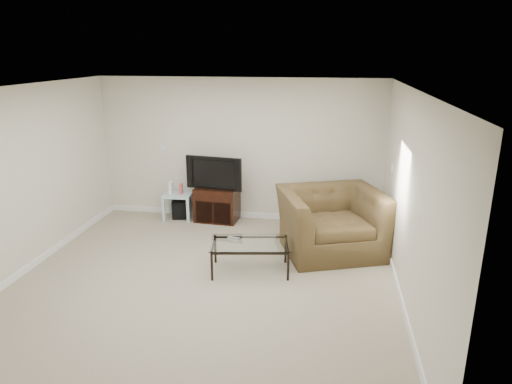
% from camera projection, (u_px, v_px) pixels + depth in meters
% --- Properties ---
extents(floor, '(5.00, 5.00, 0.00)m').
position_uv_depth(floor, '(204.00, 282.00, 6.03)').
color(floor, tan).
rests_on(floor, ground).
extents(ceiling, '(5.00, 5.00, 0.00)m').
position_uv_depth(ceiling, '(197.00, 89.00, 5.29)').
color(ceiling, white).
rests_on(ceiling, ground).
extents(wall_back, '(5.00, 0.02, 2.50)m').
position_uv_depth(wall_back, '(240.00, 150.00, 8.02)').
color(wall_back, silver).
rests_on(wall_back, ground).
extents(wall_left, '(0.02, 5.00, 2.50)m').
position_uv_depth(wall_left, '(18.00, 183.00, 6.04)').
color(wall_left, silver).
rests_on(wall_left, ground).
extents(wall_right, '(0.02, 5.00, 2.50)m').
position_uv_depth(wall_right, '(410.00, 201.00, 5.28)').
color(wall_right, silver).
rests_on(wall_right, ground).
extents(plate_back, '(0.12, 0.02, 0.12)m').
position_uv_depth(plate_back, '(163.00, 148.00, 8.22)').
color(plate_back, white).
rests_on(plate_back, wall_back).
extents(plate_right_switch, '(0.02, 0.09, 0.13)m').
position_uv_depth(plate_right_switch, '(392.00, 168.00, 6.79)').
color(plate_right_switch, white).
rests_on(plate_right_switch, wall_right).
extents(plate_right_outlet, '(0.02, 0.08, 0.12)m').
position_uv_depth(plate_right_outlet, '(389.00, 235.00, 6.79)').
color(plate_right_outlet, white).
rests_on(plate_right_outlet, wall_right).
extents(tv_stand, '(0.77, 0.56, 0.61)m').
position_uv_depth(tv_stand, '(217.00, 204.00, 8.14)').
color(tv_stand, black).
rests_on(tv_stand, floor).
extents(dvd_player, '(0.44, 0.33, 0.06)m').
position_uv_depth(dvd_player, '(216.00, 193.00, 8.04)').
color(dvd_player, black).
rests_on(dvd_player, tv_stand).
extents(television, '(0.96, 0.32, 0.58)m').
position_uv_depth(television, '(216.00, 172.00, 7.94)').
color(television, black).
rests_on(television, tv_stand).
extents(side_table, '(0.52, 0.52, 0.47)m').
position_uv_depth(side_table, '(179.00, 206.00, 8.27)').
color(side_table, '#A6BDD0').
rests_on(side_table, floor).
extents(subwoofer, '(0.37, 0.37, 0.30)m').
position_uv_depth(subwoofer, '(181.00, 209.00, 8.31)').
color(subwoofer, black).
rests_on(subwoofer, floor).
extents(game_console, '(0.05, 0.16, 0.21)m').
position_uv_depth(game_console, '(171.00, 188.00, 8.16)').
color(game_console, white).
rests_on(game_console, side_table).
extents(game_case, '(0.07, 0.14, 0.19)m').
position_uv_depth(game_case, '(181.00, 189.00, 8.15)').
color(game_case, '#CC4C4C').
rests_on(game_case, side_table).
extents(recliner, '(1.69, 1.38, 1.27)m').
position_uv_depth(recliner, '(332.00, 211.00, 6.78)').
color(recliner, brown).
rests_on(recliner, floor).
extents(coffee_table, '(1.17, 0.78, 0.42)m').
position_uv_depth(coffee_table, '(250.00, 257.00, 6.26)').
color(coffee_table, black).
rests_on(coffee_table, floor).
extents(remote, '(0.18, 0.08, 0.02)m').
position_uv_depth(remote, '(234.00, 238.00, 6.33)').
color(remote, '#B2B2B7').
rests_on(remote, coffee_table).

